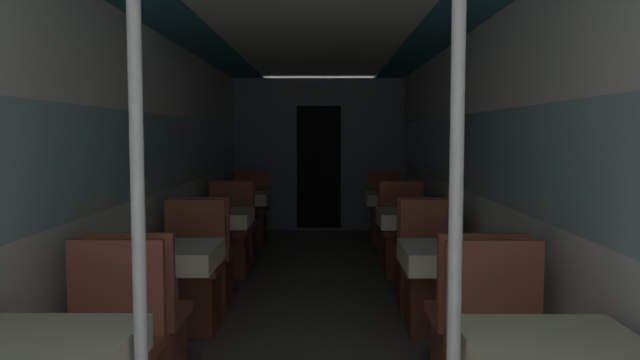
% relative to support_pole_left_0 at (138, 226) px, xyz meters
% --- Properties ---
extents(wall_left, '(0.05, 10.00, 2.21)m').
position_rel_support_pole_left_0_xyz_m(wall_left, '(-0.72, 2.86, 0.02)').
color(wall_left, silver).
rests_on(wall_left, ground_plane).
extents(wall_right, '(0.05, 10.00, 2.21)m').
position_rel_support_pole_left_0_xyz_m(wall_right, '(1.78, 2.86, 0.02)').
color(wall_right, silver).
rests_on(wall_right, ground_plane).
extents(ceiling_panel, '(2.51, 10.00, 0.07)m').
position_rel_support_pole_left_0_xyz_m(ceiling_panel, '(0.53, 2.86, 1.15)').
color(ceiling_panel, white).
rests_on(ceiling_panel, wall_left).
extents(bulkhead_far, '(2.46, 0.09, 2.21)m').
position_rel_support_pole_left_0_xyz_m(bulkhead_far, '(0.53, 7.00, -0.01)').
color(bulkhead_far, slate).
rests_on(bulkhead_far, ground_plane).
extents(support_pole_left_0, '(0.05, 0.05, 2.21)m').
position_rel_support_pole_left_0_xyz_m(support_pole_left_0, '(0.00, 0.00, 0.00)').
color(support_pole_left_0, silver).
rests_on(support_pole_left_0, ground_plane).
extents(dining_table_left_1, '(0.60, 0.60, 0.72)m').
position_rel_support_pole_left_0_xyz_m(dining_table_left_1, '(-0.34, 1.75, -0.50)').
color(dining_table_left_1, '#4C4C51').
rests_on(dining_table_left_1, ground_plane).
extents(chair_left_near_1, '(0.45, 0.45, 0.93)m').
position_rel_support_pole_left_0_xyz_m(chair_left_near_1, '(-0.34, 1.16, -0.81)').
color(chair_left_near_1, brown).
rests_on(chair_left_near_1, ground_plane).
extents(chair_left_far_1, '(0.45, 0.45, 0.93)m').
position_rel_support_pole_left_0_xyz_m(chair_left_far_1, '(-0.34, 2.35, -0.81)').
color(chair_left_far_1, brown).
rests_on(chair_left_far_1, ground_plane).
extents(dining_table_left_2, '(0.60, 0.60, 0.72)m').
position_rel_support_pole_left_0_xyz_m(dining_table_left_2, '(-0.34, 3.50, -0.50)').
color(dining_table_left_2, '#4C4C51').
rests_on(dining_table_left_2, ground_plane).
extents(chair_left_near_2, '(0.45, 0.45, 0.93)m').
position_rel_support_pole_left_0_xyz_m(chair_left_near_2, '(-0.34, 2.91, -0.81)').
color(chair_left_near_2, brown).
rests_on(chair_left_near_2, ground_plane).
extents(chair_left_far_2, '(0.45, 0.45, 0.93)m').
position_rel_support_pole_left_0_xyz_m(chair_left_far_2, '(-0.34, 4.10, -0.81)').
color(chair_left_far_2, brown).
rests_on(chair_left_far_2, ground_plane).
extents(dining_table_left_3, '(0.60, 0.60, 0.72)m').
position_rel_support_pole_left_0_xyz_m(dining_table_left_3, '(-0.34, 5.26, -0.50)').
color(dining_table_left_3, '#4C4C51').
rests_on(dining_table_left_3, ground_plane).
extents(chair_left_near_3, '(0.45, 0.45, 0.93)m').
position_rel_support_pole_left_0_xyz_m(chair_left_near_3, '(-0.34, 4.66, -0.81)').
color(chair_left_near_3, brown).
rests_on(chair_left_near_3, ground_plane).
extents(chair_left_far_3, '(0.45, 0.45, 0.93)m').
position_rel_support_pole_left_0_xyz_m(chair_left_far_3, '(-0.34, 5.85, -0.81)').
color(chair_left_far_3, brown).
rests_on(chair_left_far_3, ground_plane).
extents(support_pole_right_0, '(0.05, 0.05, 2.21)m').
position_rel_support_pole_left_0_xyz_m(support_pole_right_0, '(1.06, 0.00, 0.00)').
color(support_pole_right_0, silver).
rests_on(support_pole_right_0, ground_plane).
extents(dining_table_right_1, '(0.60, 0.60, 0.72)m').
position_rel_support_pole_left_0_xyz_m(dining_table_right_1, '(1.40, 1.75, -0.50)').
color(dining_table_right_1, '#4C4C51').
rests_on(dining_table_right_1, ground_plane).
extents(chair_right_near_1, '(0.45, 0.45, 0.93)m').
position_rel_support_pole_left_0_xyz_m(chair_right_near_1, '(1.40, 1.16, -0.81)').
color(chair_right_near_1, brown).
rests_on(chair_right_near_1, ground_plane).
extents(chair_right_far_1, '(0.45, 0.45, 0.93)m').
position_rel_support_pole_left_0_xyz_m(chair_right_far_1, '(1.40, 2.35, -0.81)').
color(chair_right_far_1, brown).
rests_on(chair_right_far_1, ground_plane).
extents(dining_table_right_2, '(0.60, 0.60, 0.72)m').
position_rel_support_pole_left_0_xyz_m(dining_table_right_2, '(1.40, 3.50, -0.50)').
color(dining_table_right_2, '#4C4C51').
rests_on(dining_table_right_2, ground_plane).
extents(chair_right_near_2, '(0.45, 0.45, 0.93)m').
position_rel_support_pole_left_0_xyz_m(chair_right_near_2, '(1.40, 2.91, -0.81)').
color(chair_right_near_2, brown).
rests_on(chair_right_near_2, ground_plane).
extents(chair_right_far_2, '(0.45, 0.45, 0.93)m').
position_rel_support_pole_left_0_xyz_m(chair_right_far_2, '(1.40, 4.10, -0.81)').
color(chair_right_far_2, brown).
rests_on(chair_right_far_2, ground_plane).
extents(dining_table_right_3, '(0.60, 0.60, 0.72)m').
position_rel_support_pole_left_0_xyz_m(dining_table_right_3, '(1.40, 5.26, -0.50)').
color(dining_table_right_3, '#4C4C51').
rests_on(dining_table_right_3, ground_plane).
extents(chair_right_near_3, '(0.45, 0.45, 0.93)m').
position_rel_support_pole_left_0_xyz_m(chair_right_near_3, '(1.40, 4.66, -0.81)').
color(chair_right_near_3, brown).
rests_on(chair_right_near_3, ground_plane).
extents(chair_right_far_3, '(0.45, 0.45, 0.93)m').
position_rel_support_pole_left_0_xyz_m(chair_right_far_3, '(1.40, 5.85, -0.81)').
color(chair_right_far_3, brown).
rests_on(chair_right_far_3, ground_plane).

